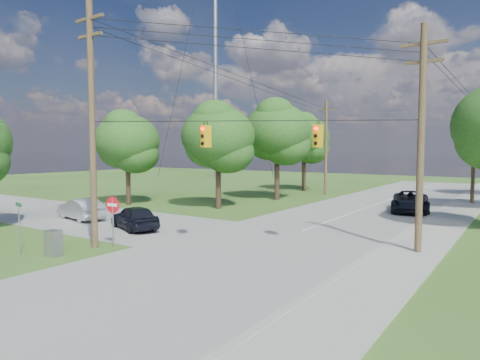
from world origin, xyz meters
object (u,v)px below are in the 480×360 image
Objects in this scene: pole_ne at (421,136)px; control_cabinet at (53,243)px; car_cross_dark at (134,217)px; pole_north_e at (474,146)px; pole_north_w at (326,147)px; car_cross_silver at (81,209)px; do_not_enter_sign at (113,210)px; car_main_north at (410,202)px; pole_sw at (92,121)px.

pole_ne is 17.43m from control_cabinet.
pole_ne is 2.44× the size of car_cross_dark.
pole_north_e is 13.90m from pole_north_w.
do_not_enter_sign reaches higher than car_cross_silver.
pole_north_w is 32.08m from control_cabinet.
car_cross_dark is at bearing -137.74° from car_main_north.
pole_north_w reaches higher than control_cabinet.
car_main_north reaches higher than control_cabinet.
pole_ne is 15.08m from do_not_enter_sign.
car_main_north is at bearing 143.88° from car_cross_silver.
do_not_enter_sign is (2.65, -3.76, 1.08)m from car_cross_dark.
pole_sw is at bearing -127.61° from car_main_north.
pole_ne is at bearing 22.31° from do_not_enter_sign.
pole_north_e is 3.93× the size of do_not_enter_sign.
pole_north_e is at bearing 150.43° from car_cross_silver.
car_main_north is 4.77× the size of control_cabinet.
pole_north_w is 29.21m from do_not_enter_sign.
do_not_enter_sign is at bearing 55.47° from car_cross_dark.
pole_sw reaches higher than control_cabinet.
control_cabinet is at bearing -89.46° from pole_north_w.
pole_ne reaches higher than car_cross_dark.
car_cross_silver is at bearing 147.47° from do_not_enter_sign.
do_not_enter_sign reaches higher than car_cross_dark.
pole_sw reaches higher than pole_north_e.
do_not_enter_sign reaches higher than control_cabinet.
pole_north_e is at bearing 65.48° from pole_sw.
do_not_enter_sign is (0.65, 0.60, -4.39)m from pole_sw.
car_cross_dark is at bearing -168.18° from pole_ne.
car_cross_silver is at bearing -130.63° from pole_north_e.
pole_ne is 14.91m from car_main_north.
car_main_north is at bearing 103.88° from pole_ne.
do_not_enter_sign reaches higher than car_main_north.
pole_ne is at bearing 27.65° from control_cabinet.
car_main_north is (17.91, 16.59, 0.07)m from car_cross_silver.
car_cross_silver is (-5.81, 0.41, -0.00)m from car_cross_dark.
pole_north_w reaches higher than car_cross_dark.
pole_sw is 1.14× the size of pole_ne.
car_main_north is 2.27× the size of do_not_enter_sign.
pole_ne is 26.03m from pole_north_w.
car_cross_dark is 0.97× the size of car_cross_silver.
car_cross_silver is (-7.41, -24.83, -4.37)m from pole_north_w.
pole_sw is 2.79× the size of car_cross_dark.
pole_sw is 1.20× the size of pole_north_e.
control_cabinet is (0.30, -31.76, -4.53)m from pole_north_w.
pole_ne is 4.13× the size of do_not_enter_sign.
pole_ne reaches higher than do_not_enter_sign.
pole_ne is at bearing -57.71° from pole_north_w.
pole_north_w is (-13.90, 0.00, 0.00)m from pole_north_e.
pole_sw is at bearing 44.93° from car_cross_dark.
do_not_enter_sign is (0.75, 2.75, 1.24)m from control_cabinet.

